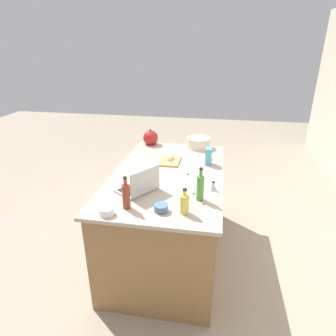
{
  "coord_description": "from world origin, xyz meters",
  "views": [
    {
      "loc": [
        2.45,
        0.44,
        2.01
      ],
      "look_at": [
        0.0,
        0.0,
        0.95
      ],
      "focal_mm": 31.03,
      "sensor_mm": 36.0,
      "label": 1
    }
  ],
  "objects_px": {
    "butter_stick_left": "(170,158)",
    "candy_bag": "(208,156)",
    "kettle": "(151,138)",
    "laptop": "(139,186)",
    "kitchen_timer": "(213,186)",
    "ramekin_small": "(161,208)",
    "ramekin_medium": "(107,211)",
    "bottle_oil": "(185,203)",
    "mixing_bowl_large": "(199,142)",
    "cutting_board": "(170,161)",
    "bottle_olive": "(200,187)",
    "bottle_soy": "(126,196)"
  },
  "relations": [
    {
      "from": "mixing_bowl_large",
      "to": "kitchen_timer",
      "type": "distance_m",
      "value": 1.08
    },
    {
      "from": "kitchen_timer",
      "to": "laptop",
      "type": "bearing_deg",
      "value": -77.61
    },
    {
      "from": "laptop",
      "to": "kettle",
      "type": "distance_m",
      "value": 1.22
    },
    {
      "from": "mixing_bowl_large",
      "to": "bottle_olive",
      "type": "xyz_separation_m",
      "value": [
        1.24,
        0.11,
        0.04
      ]
    },
    {
      "from": "ramekin_small",
      "to": "mixing_bowl_large",
      "type": "bearing_deg",
      "value": 174.0
    },
    {
      "from": "ramekin_medium",
      "to": "kitchen_timer",
      "type": "bearing_deg",
      "value": 124.89
    },
    {
      "from": "laptop",
      "to": "kitchen_timer",
      "type": "bearing_deg",
      "value": 102.39
    },
    {
      "from": "laptop",
      "to": "ramekin_small",
      "type": "bearing_deg",
      "value": 41.26
    },
    {
      "from": "mixing_bowl_large",
      "to": "kitchen_timer",
      "type": "relative_size",
      "value": 3.63
    },
    {
      "from": "ramekin_small",
      "to": "ramekin_medium",
      "type": "bearing_deg",
      "value": -73.35
    },
    {
      "from": "bottle_oil",
      "to": "kitchen_timer",
      "type": "relative_size",
      "value": 2.52
    },
    {
      "from": "bottle_oil",
      "to": "butter_stick_left",
      "type": "distance_m",
      "value": 1.01
    },
    {
      "from": "candy_bag",
      "to": "kitchen_timer",
      "type": "bearing_deg",
      "value": 6.86
    },
    {
      "from": "kitchen_timer",
      "to": "butter_stick_left",
      "type": "bearing_deg",
      "value": -141.97
    },
    {
      "from": "butter_stick_left",
      "to": "candy_bag",
      "type": "bearing_deg",
      "value": 86.59
    },
    {
      "from": "laptop",
      "to": "cutting_board",
      "type": "relative_size",
      "value": 1.34
    },
    {
      "from": "kitchen_timer",
      "to": "ramekin_medium",
      "type": "bearing_deg",
      "value": -55.11
    },
    {
      "from": "cutting_board",
      "to": "kitchen_timer",
      "type": "bearing_deg",
      "value": 39.37
    },
    {
      "from": "ramekin_medium",
      "to": "candy_bag",
      "type": "bearing_deg",
      "value": 148.2
    },
    {
      "from": "kettle",
      "to": "butter_stick_left",
      "type": "xyz_separation_m",
      "value": [
        0.49,
        0.32,
        -0.04
      ]
    },
    {
      "from": "bottle_soy",
      "to": "ramekin_medium",
      "type": "distance_m",
      "value": 0.18
    },
    {
      "from": "butter_stick_left",
      "to": "ramekin_medium",
      "type": "xyz_separation_m",
      "value": [
        1.09,
        -0.27,
        -0.01
      ]
    },
    {
      "from": "laptop",
      "to": "candy_bag",
      "type": "relative_size",
      "value": 2.24
    },
    {
      "from": "bottle_oil",
      "to": "kettle",
      "type": "distance_m",
      "value": 1.58
    },
    {
      "from": "mixing_bowl_large",
      "to": "bottle_olive",
      "type": "relative_size",
      "value": 1.05
    },
    {
      "from": "bottle_oil",
      "to": "bottle_olive",
      "type": "bearing_deg",
      "value": 156.15
    },
    {
      "from": "laptop",
      "to": "cutting_board",
      "type": "xyz_separation_m",
      "value": [
        -0.69,
        0.14,
        -0.04
      ]
    },
    {
      "from": "ramekin_small",
      "to": "kitchen_timer",
      "type": "bearing_deg",
      "value": 138.04
    },
    {
      "from": "mixing_bowl_large",
      "to": "kettle",
      "type": "height_order",
      "value": "kettle"
    },
    {
      "from": "kettle",
      "to": "laptop",
      "type": "bearing_deg",
      "value": 8.91
    },
    {
      "from": "cutting_board",
      "to": "kitchen_timer",
      "type": "relative_size",
      "value": 3.7
    },
    {
      "from": "ramekin_medium",
      "to": "bottle_oil",
      "type": "bearing_deg",
      "value": 102.09
    },
    {
      "from": "laptop",
      "to": "candy_bag",
      "type": "distance_m",
      "value": 0.87
    },
    {
      "from": "bottle_oil",
      "to": "ramekin_medium",
      "type": "bearing_deg",
      "value": -77.91
    },
    {
      "from": "laptop",
      "to": "ramekin_medium",
      "type": "distance_m",
      "value": 0.4
    },
    {
      "from": "laptop",
      "to": "kettle",
      "type": "height_order",
      "value": "laptop"
    },
    {
      "from": "kettle",
      "to": "butter_stick_left",
      "type": "relative_size",
      "value": 1.94
    },
    {
      "from": "kettle",
      "to": "kitchen_timer",
      "type": "relative_size",
      "value": 2.77
    },
    {
      "from": "mixing_bowl_large",
      "to": "kettle",
      "type": "xyz_separation_m",
      "value": [
        -0.02,
        -0.58,
        0.01
      ]
    },
    {
      "from": "laptop",
      "to": "ramekin_small",
      "type": "xyz_separation_m",
      "value": [
        0.27,
        0.23,
        -0.02
      ]
    },
    {
      "from": "kettle",
      "to": "cutting_board",
      "type": "xyz_separation_m",
      "value": [
        0.52,
        0.32,
        -0.07
      ]
    },
    {
      "from": "candy_bag",
      "to": "bottle_soy",
      "type": "bearing_deg",
      "value": -29.83
    },
    {
      "from": "bottle_soy",
      "to": "ramekin_small",
      "type": "bearing_deg",
      "value": 90.04
    },
    {
      "from": "bottle_oil",
      "to": "mixing_bowl_large",
      "type": "bearing_deg",
      "value": -179.38
    },
    {
      "from": "mixing_bowl_large",
      "to": "ramekin_medium",
      "type": "bearing_deg",
      "value": -18.55
    },
    {
      "from": "laptop",
      "to": "butter_stick_left",
      "type": "relative_size",
      "value": 3.47
    },
    {
      "from": "cutting_board",
      "to": "ramekin_small",
      "type": "relative_size",
      "value": 2.72
    },
    {
      "from": "ramekin_small",
      "to": "candy_bag",
      "type": "bearing_deg",
      "value": 163.14
    },
    {
      "from": "kettle",
      "to": "candy_bag",
      "type": "xyz_separation_m",
      "value": [
        0.51,
        0.71,
        0.01
      ]
    },
    {
      "from": "bottle_oil",
      "to": "bottle_soy",
      "type": "distance_m",
      "value": 0.43
    }
  ]
}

